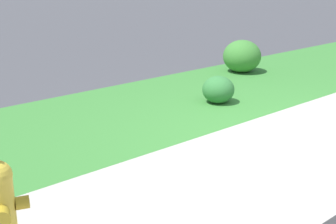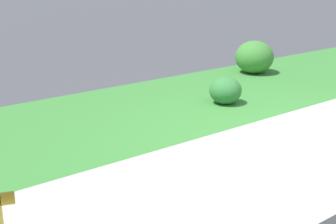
% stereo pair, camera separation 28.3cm
% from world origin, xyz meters
% --- Properties ---
extents(ground_plane, '(120.00, 120.00, 0.00)m').
position_xyz_m(ground_plane, '(0.00, 0.00, 0.00)').
color(ground_plane, '#424247').
extents(sidewalk_pavement, '(18.00, 1.93, 0.01)m').
position_xyz_m(sidewalk_pavement, '(0.00, 0.00, 0.01)').
color(sidewalk_pavement, '#ADA89E').
rests_on(sidewalk_pavement, ground).
extents(grass_verge, '(18.00, 2.69, 0.01)m').
position_xyz_m(grass_verge, '(0.00, 2.31, 0.00)').
color(grass_verge, '#387A33').
rests_on(grass_verge, ground).
extents(fire_hydrant_at_driveway, '(0.39, 0.36, 0.78)m').
position_xyz_m(fire_hydrant_at_driveway, '(-3.51, 0.15, 0.38)').
color(fire_hydrant_at_driveway, gold).
rests_on(fire_hydrant_at_driveway, ground).
extents(shrub_bush_near_lamp, '(0.71, 0.71, 0.60)m').
position_xyz_m(shrub_bush_near_lamp, '(2.26, 2.95, 0.30)').
color(shrub_bush_near_lamp, '#3D7F33').
rests_on(shrub_bush_near_lamp, ground).
extents(shrub_bush_far_verge, '(0.47, 0.47, 0.40)m').
position_xyz_m(shrub_bush_far_verge, '(0.41, 1.83, 0.20)').
color(shrub_bush_far_verge, '#337538').
rests_on(shrub_bush_far_verge, ground).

